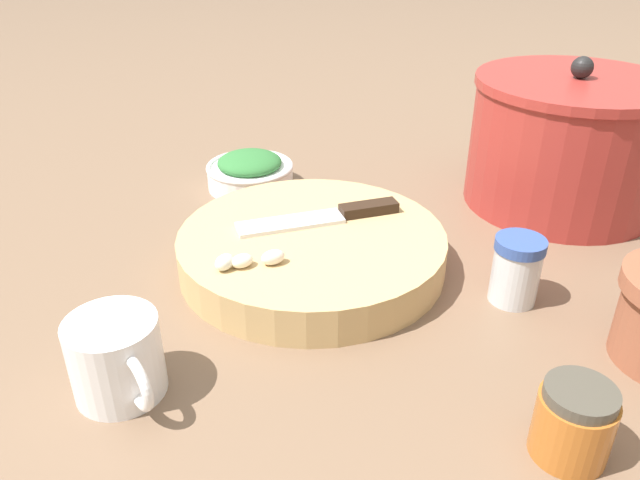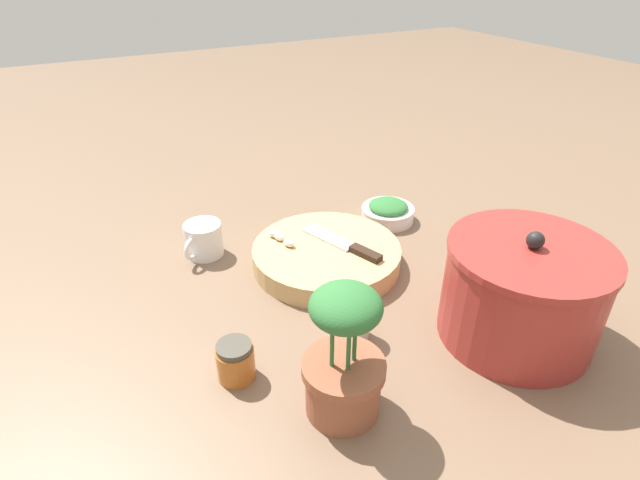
# 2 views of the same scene
# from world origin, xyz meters

# --- Properties ---
(ground_plane) EXTENTS (5.00, 5.00, 0.00)m
(ground_plane) POSITION_xyz_m (0.00, 0.00, 0.00)
(ground_plane) COLOR brown
(cutting_board) EXTENTS (0.31, 0.31, 0.04)m
(cutting_board) POSITION_xyz_m (-0.04, -0.04, 0.02)
(cutting_board) COLOR tan
(cutting_board) RESTS_ON ground_plane
(chef_knife) EXTENTS (0.09, 0.20, 0.01)m
(chef_knife) POSITION_xyz_m (-0.08, -0.02, 0.05)
(chef_knife) COLOR black
(chef_knife) RESTS_ON cutting_board
(garlic_cloves) EXTENTS (0.04, 0.08, 0.02)m
(garlic_cloves) POSITION_xyz_m (0.03, -0.10, 0.05)
(garlic_cloves) COLOR silver
(garlic_cloves) RESTS_ON cutting_board
(herb_bowl) EXTENTS (0.13, 0.13, 0.05)m
(herb_bowl) POSITION_xyz_m (-0.27, -0.14, 0.02)
(herb_bowl) COLOR white
(herb_bowl) RESTS_ON ground_plane
(spice_jar) EXTENTS (0.05, 0.05, 0.07)m
(spice_jar) POSITION_xyz_m (0.02, 0.18, 0.04)
(spice_jar) COLOR silver
(spice_jar) RESTS_ON ground_plane
(coffee_mug) EXTENTS (0.09, 0.09, 0.07)m
(coffee_mug) POSITION_xyz_m (0.17, -0.20, 0.04)
(coffee_mug) COLOR white
(coffee_mug) RESTS_ON ground_plane
(honey_jar) EXTENTS (0.06, 0.06, 0.06)m
(honey_jar) POSITION_xyz_m (0.23, 0.17, 0.03)
(honey_jar) COLOR #B26023
(honey_jar) RESTS_ON ground_plane
(stock_pot) EXTENTS (0.26, 0.26, 0.20)m
(stock_pot) POSITION_xyz_m (-0.23, 0.30, 0.09)
(stock_pot) COLOR #9E2D28
(stock_pot) RESTS_ON ground_plane
(potted_herb) EXTENTS (0.12, 0.12, 0.21)m
(potted_herb) POSITION_xyz_m (0.12, 0.30, 0.09)
(potted_herb) COLOR #935138
(potted_herb) RESTS_ON ground_plane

